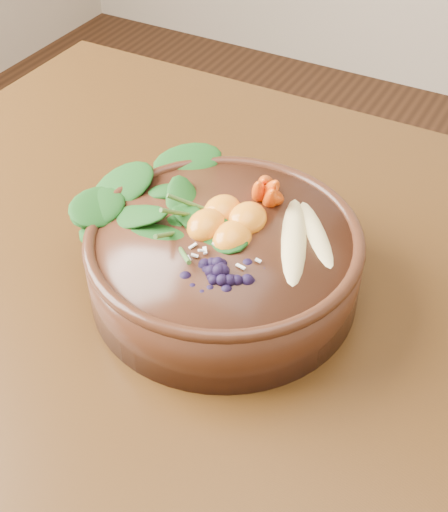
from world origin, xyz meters
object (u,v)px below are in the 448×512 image
(kale_heap, at_px, (186,183))
(carrot_cluster, at_px, (277,163))
(stoneware_bowl, at_px, (224,264))
(blueberry_pile, at_px, (223,260))
(mandarin_cluster, at_px, (227,213))
(banana_halves, at_px, (306,226))

(kale_heap, bearing_deg, carrot_cluster, 35.39)
(stoneware_bowl, bearing_deg, carrot_cluster, 81.19)
(stoneware_bowl, xyz_separation_m, blueberry_pile, (0.03, -0.05, 0.05))
(mandarin_cluster, bearing_deg, carrot_cluster, 75.07)
(kale_heap, bearing_deg, stoneware_bowl, -28.25)
(kale_heap, distance_m, banana_halves, 0.13)
(kale_heap, xyz_separation_m, carrot_cluster, (0.07, 0.05, 0.02))
(kale_heap, distance_m, carrot_cluster, 0.09)
(kale_heap, relative_size, banana_halves, 1.17)
(banana_halves, height_order, blueberry_pile, blueberry_pile)
(blueberry_pile, bearing_deg, mandarin_cluster, 115.61)
(stoneware_bowl, height_order, kale_heap, kale_heap)
(stoneware_bowl, bearing_deg, kale_heap, 151.75)
(banana_halves, distance_m, blueberry_pile, 0.09)
(stoneware_bowl, xyz_separation_m, mandarin_cluster, (-0.01, 0.02, 0.05))
(banana_halves, relative_size, blueberry_pile, 1.21)
(mandarin_cluster, distance_m, blueberry_pile, 0.07)
(carrot_cluster, xyz_separation_m, banana_halves, (0.05, -0.05, -0.02))
(stoneware_bowl, relative_size, kale_heap, 1.53)
(stoneware_bowl, xyz_separation_m, kale_heap, (-0.06, 0.03, 0.06))
(mandarin_cluster, bearing_deg, kale_heap, 163.10)
(banana_halves, bearing_deg, mandarin_cluster, 170.25)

